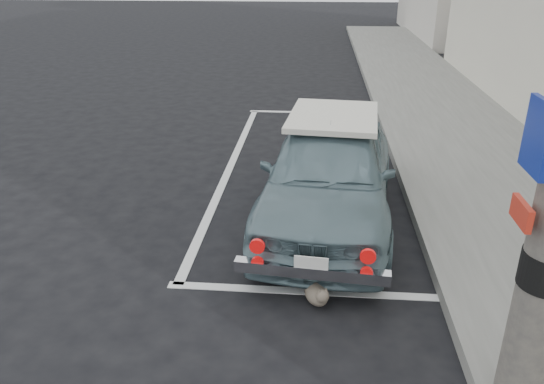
{
  "coord_description": "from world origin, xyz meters",
  "views": [
    {
      "loc": [
        0.5,
        -5.12,
        3.17
      ],
      "look_at": [
        0.03,
        0.33,
        0.75
      ],
      "focal_mm": 35.0,
      "sensor_mm": 36.0,
      "label": 1
    }
  ],
  "objects": [
    {
      "name": "pline_front",
      "position": [
        0.5,
        6.5,
        0.0
      ],
      "size": [
        3.0,
        0.12,
        0.01
      ],
      "primitive_type": "cube",
      "color": "silver",
      "rests_on": "ground"
    },
    {
      "name": "retro_coupe",
      "position": [
        0.68,
        1.23,
        0.69
      ],
      "size": [
        1.97,
        4.12,
        1.36
      ],
      "rotation": [
        0.0,
        0.0,
        -0.09
      ],
      "color": "slate",
      "rests_on": "ground"
    },
    {
      "name": "pline_side",
      "position": [
        -0.9,
        3.0,
        0.0
      ],
      "size": [
        0.12,
        7.0,
        0.01
      ],
      "primitive_type": "cube",
      "color": "silver",
      "rests_on": "ground"
    },
    {
      "name": "sidewalk",
      "position": [
        3.2,
        2.0,
        0.07
      ],
      "size": [
        2.8,
        40.0,
        0.15
      ],
      "primitive_type": "cube",
      "color": "slate",
      "rests_on": "ground"
    },
    {
      "name": "pline_rear",
      "position": [
        0.5,
        -0.5,
        0.0
      ],
      "size": [
        3.0,
        0.12,
        0.01
      ],
      "primitive_type": "cube",
      "color": "silver",
      "rests_on": "ground"
    },
    {
      "name": "cat",
      "position": [
        0.57,
        -0.69,
        0.12
      ],
      "size": [
        0.33,
        0.47,
        0.27
      ],
      "rotation": [
        0.0,
        0.0,
        0.39
      ],
      "color": "brown",
      "rests_on": "ground"
    },
    {
      "name": "ground",
      "position": [
        0.0,
        0.0,
        0.0
      ],
      "size": [
        80.0,
        80.0,
        0.0
      ],
      "primitive_type": "plane",
      "color": "black",
      "rests_on": "ground"
    }
  ]
}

